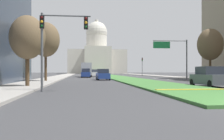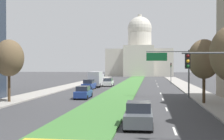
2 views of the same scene
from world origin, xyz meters
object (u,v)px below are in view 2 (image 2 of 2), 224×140
Objects in this scene: street_tree_left_mid at (9,58)px; box_truck_delivery at (96,79)px; traffic_light_far_right at (171,70)px; sedan_lead_stopped at (139,115)px; sedan_midblock at (83,93)px; overhead_guide_sign at (172,64)px; sedan_distant at (89,85)px; sedan_far_horizon at (108,82)px; capitol_building at (140,56)px; street_tree_right_mid at (204,59)px.

street_tree_left_mid reaches higher than box_truck_delivery.
traffic_light_far_right is 1.24× the size of sedan_lead_stopped.
box_truck_delivery reaches higher than sedan_midblock.
overhead_guide_sign is at bearing 78.82° from sedan_lead_stopped.
overhead_guide_sign reaches higher than box_truck_delivery.
sedan_distant is (5.23, 20.11, -4.40)m from street_tree_left_mid.
sedan_lead_stopped is at bearing -96.59° from traffic_light_far_right.
street_tree_left_mid is at bearing -119.10° from traffic_light_far_right.
sedan_midblock is (7.60, 5.62, -4.48)m from street_tree_left_mid.
traffic_light_far_right reaches higher than sedan_midblock.
overhead_guide_sign is at bearing -93.70° from traffic_light_far_right.
sedan_distant is 1.05× the size of sedan_far_horizon.
sedan_lead_stopped is at bearing -64.59° from sedan_midblock.
sedan_far_horizon is at bearing 101.37° from sedan_lead_stopped.
capitol_building is 92.99m from sedan_midblock.
traffic_light_far_right is at bearing 91.66° from street_tree_right_mid.
overhead_guide_sign reaches higher than sedan_far_horizon.
sedan_distant reaches higher than sedan_lead_stopped.
overhead_guide_sign is 1.40× the size of sedan_distant.
box_truck_delivery is (5.39, 26.31, -3.59)m from street_tree_left_mid.
box_truck_delivery is (-2.11, -2.93, 0.87)m from sedan_far_horizon.
box_truck_delivery is at bearing 96.10° from sedan_midblock.
traffic_light_far_right reaches higher than box_truck_delivery.
street_tree_right_mid is 25.64m from sedan_distant.
overhead_guide_sign is 12.62m from sedan_midblock.
traffic_light_far_right is at bearing 67.19° from sedan_midblock.
sedan_lead_stopped is (-6.82, -12.99, -4.27)m from street_tree_right_mid.
overhead_guide_sign is 1.54× the size of sedan_midblock.
overhead_guide_sign is 19.80m from sedan_lead_stopped.
sedan_distant reaches higher than sedan_far_horizon.
capitol_building is 97.20m from street_tree_right_mid.
sedan_distant is (-17.26, 18.48, -4.24)m from street_tree_right_mid.
capitol_building is 6.19× the size of sedan_distant.
sedan_lead_stopped is at bearing -117.71° from street_tree_right_mid.
overhead_guide_sign is 0.88× the size of street_tree_right_mid.
traffic_light_far_right is 0.81× the size of box_truck_delivery.
capitol_building is 90.89m from overhead_guide_sign.
sedan_lead_stopped is at bearing -71.65° from sedan_distant.
street_tree_right_mid is at bearing -83.61° from capitol_building.
street_tree_right_mid is (3.06, -6.07, 0.44)m from overhead_guide_sign.
capitol_building reaches higher than sedan_midblock.
street_tree_right_mid is 16.00m from sedan_midblock.
capitol_building reaches higher than sedan_lead_stopped.
street_tree_right_mid is at bearing -61.50° from sedan_far_horizon.
capitol_building is at bearing 85.27° from sedan_distant.
street_tree_right_mid reaches higher than traffic_light_far_right.
box_truck_delivery is at bearing 127.04° from overhead_guide_sign.
street_tree_right_mid is 1.67× the size of sedan_far_horizon.
street_tree_left_mid is at bearing -143.52° from sedan_midblock.
sedan_lead_stopped reaches higher than sedan_midblock.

